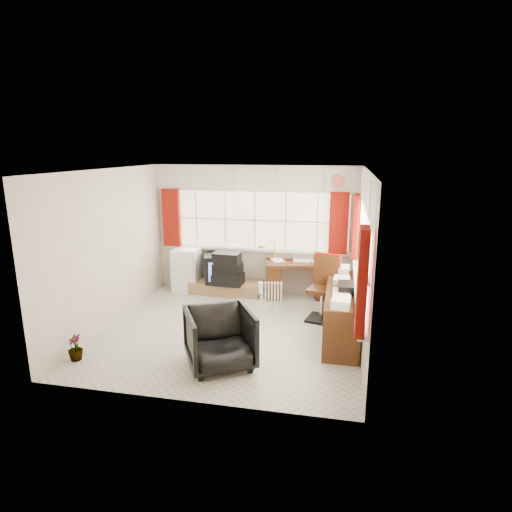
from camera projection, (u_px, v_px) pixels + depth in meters
The scene contains 20 objects.
ground at pixel (230, 330), 6.79m from camera, with size 4.00×4.00×0.00m, color beige.
room_walls at pixel (229, 238), 6.42m from camera, with size 4.00×4.00×4.00m.
window_back at pixel (255, 246), 8.40m from camera, with size 3.70×0.12×3.60m.
window_right at pixel (359, 281), 6.18m from camera, with size 0.12×3.70×3.60m.
curtains at pixel (297, 232), 7.13m from camera, with size 3.83×3.83×1.15m.
overhead_cabinets at pixel (302, 183), 6.98m from camera, with size 3.98×3.98×0.48m.
desk at pixel (298, 277), 8.23m from camera, with size 1.31×0.83×0.73m.
desk_lamp at pixel (275, 246), 8.17m from camera, with size 0.15×0.13×0.41m.
task_chair at pixel (325, 285), 7.15m from camera, with size 0.56×0.58×1.10m.
office_chair at pixel (220, 338), 5.59m from camera, with size 0.83×0.86×0.78m, color black.
radiator at pixel (272, 300), 7.48m from camera, with size 0.38×0.20×0.55m.
credenza at pixel (342, 311), 6.54m from camera, with size 0.50×2.00×0.85m.
file_tray at pixel (349, 288), 6.27m from camera, with size 0.31×0.40×0.13m, color black.
tv_bench at pixel (226, 287), 8.50m from camera, with size 1.40×0.50×0.25m, color #A77F53.
crt_tv at pixel (220, 268), 8.40m from camera, with size 0.74×0.71×0.55m.
hifi_stack at pixel (227, 270), 8.20m from camera, with size 0.62×0.41×0.63m.
mini_fridge at pixel (187, 270), 8.59m from camera, with size 0.51×0.52×0.87m.
spray_bottle_a at pixel (237, 308), 7.29m from camera, with size 0.12×0.12×0.32m, color silver.
spray_bottle_b at pixel (262, 294), 8.17m from camera, with size 0.09×0.09×0.20m, color #96DFD2.
flower_vase at pixel (75, 348), 5.79m from camera, with size 0.20×0.20×0.36m, color black.
Camera 1 is at (1.67, -6.08, 2.80)m, focal length 30.00 mm.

